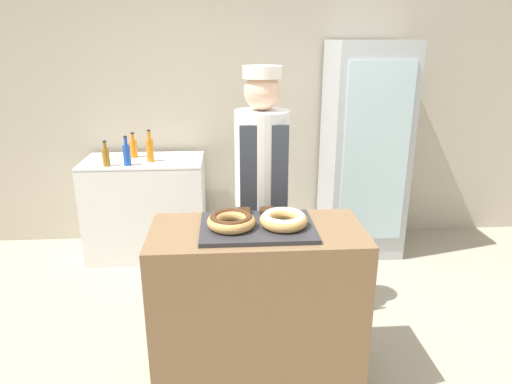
% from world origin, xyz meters
% --- Properties ---
extents(ground_plane, '(14.00, 14.00, 0.00)m').
position_xyz_m(ground_plane, '(0.00, 0.00, 0.00)').
color(ground_plane, '#A89E89').
extents(wall_back, '(8.00, 0.06, 2.70)m').
position_xyz_m(wall_back, '(0.00, 2.13, 1.35)').
color(wall_back, '#BCB29E').
rests_on(wall_back, ground_plane).
extents(display_counter, '(1.17, 0.56, 0.95)m').
position_xyz_m(display_counter, '(0.00, 0.00, 0.47)').
color(display_counter, brown).
rests_on(display_counter, ground_plane).
extents(serving_tray, '(0.61, 0.44, 0.02)m').
position_xyz_m(serving_tray, '(0.00, 0.00, 0.96)').
color(serving_tray, '#2D2D33').
rests_on(serving_tray, display_counter).
extents(donut_chocolate_glaze, '(0.26, 0.26, 0.07)m').
position_xyz_m(donut_chocolate_glaze, '(-0.14, -0.02, 1.01)').
color(donut_chocolate_glaze, tan).
rests_on(donut_chocolate_glaze, serving_tray).
extents(donut_light_glaze, '(0.26, 0.26, 0.07)m').
position_xyz_m(donut_light_glaze, '(0.14, -0.02, 1.01)').
color(donut_light_glaze, tan).
rests_on(donut_light_glaze, serving_tray).
extents(brownie_back_left, '(0.08, 0.08, 0.03)m').
position_xyz_m(brownie_back_left, '(-0.07, 0.16, 0.99)').
color(brownie_back_left, '#382111').
rests_on(brownie_back_left, serving_tray).
extents(brownie_back_right, '(0.08, 0.08, 0.03)m').
position_xyz_m(brownie_back_right, '(0.07, 0.16, 0.99)').
color(brownie_back_right, '#382111').
rests_on(brownie_back_right, serving_tray).
extents(baker_person, '(0.36, 0.36, 1.77)m').
position_xyz_m(baker_person, '(0.07, 0.60, 0.95)').
color(baker_person, '#4C4C51').
rests_on(baker_person, ground_plane).
extents(beverage_fridge, '(0.68, 0.68, 1.93)m').
position_xyz_m(beverage_fridge, '(1.10, 1.73, 0.96)').
color(beverage_fridge, '#ADB2B7').
rests_on(beverage_fridge, ground_plane).
extents(chest_freezer, '(1.06, 0.60, 0.91)m').
position_xyz_m(chest_freezer, '(-0.90, 1.74, 0.46)').
color(chest_freezer, white).
rests_on(chest_freezer, ground_plane).
extents(bottle_blue, '(0.06, 0.06, 0.25)m').
position_xyz_m(bottle_blue, '(-1.00, 1.56, 1.01)').
color(bottle_blue, '#1E4CB2').
rests_on(bottle_blue, chest_freezer).
extents(bottle_orange, '(0.06, 0.06, 0.23)m').
position_xyz_m(bottle_orange, '(-1.00, 1.84, 1.00)').
color(bottle_orange, orange).
rests_on(bottle_orange, chest_freezer).
extents(bottle_amber, '(0.06, 0.06, 0.22)m').
position_xyz_m(bottle_amber, '(-1.17, 1.54, 0.99)').
color(bottle_amber, '#99661E').
rests_on(bottle_amber, chest_freezer).
extents(bottle_orange_b, '(0.06, 0.06, 0.28)m').
position_xyz_m(bottle_orange_b, '(-0.82, 1.68, 1.02)').
color(bottle_orange_b, orange).
rests_on(bottle_orange_b, chest_freezer).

